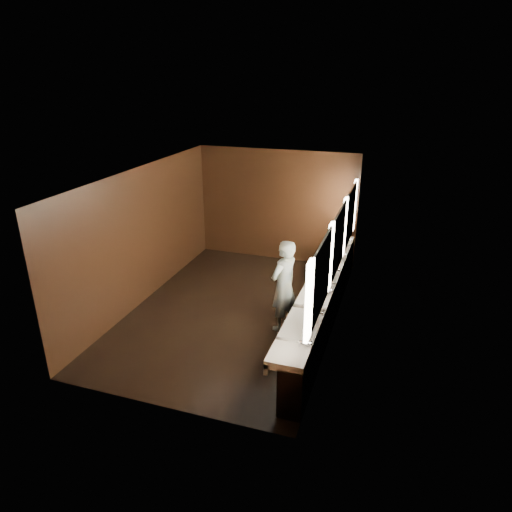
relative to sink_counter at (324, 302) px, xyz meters
The scene contains 10 objects.
floor 1.86m from the sink_counter, behind, with size 6.00×6.00×0.00m, color black.
ceiling 2.92m from the sink_counter, behind, with size 4.00×6.00×0.02m, color #2D2D2B.
wall_back 3.61m from the sink_counter, 120.87° to the left, with size 4.00×0.02×2.80m, color black.
wall_front 3.61m from the sink_counter, 120.87° to the right, with size 4.00×0.02×2.80m, color black.
wall_left 3.90m from the sink_counter, behind, with size 0.02×6.00×2.80m, color black.
wall_right 0.93m from the sink_counter, ahead, with size 0.02×6.00×2.80m, color black.
sink_counter is the anchor object (origin of this frame).
mirror_band 1.27m from the sink_counter, ahead, with size 0.06×5.03×1.15m.
person 0.86m from the sink_counter, 156.03° to the right, with size 0.64×0.42×1.76m, color #92B8DA.
trash_bin 1.32m from the sink_counter, 99.68° to the right, with size 0.34×0.34×0.53m, color black.
Camera 1 is at (2.97, -7.63, 4.55)m, focal length 32.00 mm.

